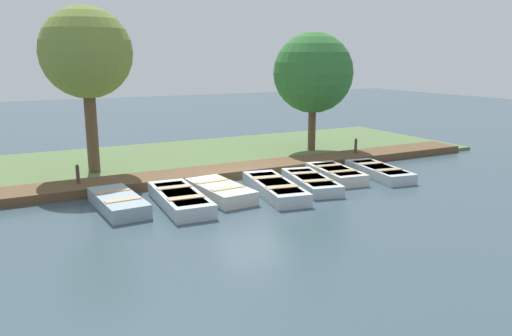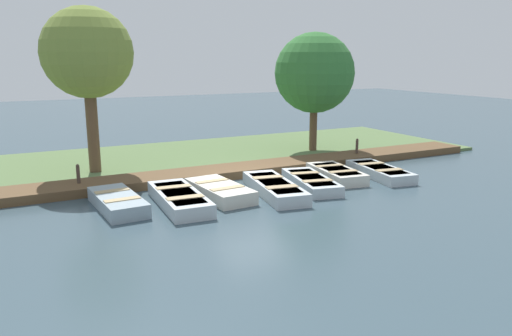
{
  "view_description": "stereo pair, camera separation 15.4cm",
  "coord_description": "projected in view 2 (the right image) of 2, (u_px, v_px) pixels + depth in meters",
  "views": [
    {
      "loc": [
        14.64,
        -7.61,
        4.23
      ],
      "look_at": [
        0.4,
        -0.09,
        0.65
      ],
      "focal_mm": 35.0,
      "sensor_mm": 36.0,
      "label": 1
    },
    {
      "loc": [
        14.71,
        -7.47,
        4.23
      ],
      "look_at": [
        0.4,
        -0.09,
        0.65
      ],
      "focal_mm": 35.0,
      "sensor_mm": 36.0,
      "label": 2
    }
  ],
  "objects": [
    {
      "name": "ground_plane",
      "position": [
        253.0,
        184.0,
        17.03
      ],
      "size": [
        80.0,
        80.0,
        0.0
      ],
      "primitive_type": "plane",
      "color": "#384C56"
    },
    {
      "name": "shore_bank",
      "position": [
        200.0,
        157.0,
        21.35
      ],
      "size": [
        8.0,
        24.0,
        0.13
      ],
      "color": "#567042",
      "rests_on": "ground_plane"
    },
    {
      "name": "dock_walkway",
      "position": [
        234.0,
        171.0,
        18.36
      ],
      "size": [
        1.54,
        21.95,
        0.29
      ],
      "color": "brown",
      "rests_on": "ground_plane"
    },
    {
      "name": "rowboat_0",
      "position": [
        118.0,
        202.0,
        14.21
      ],
      "size": [
        2.83,
        1.22,
        0.42
      ],
      "rotation": [
        0.0,
        0.0,
        0.05
      ],
      "color": "#8C9EA8",
      "rests_on": "ground_plane"
    },
    {
      "name": "rowboat_1",
      "position": [
        179.0,
        199.0,
        14.52
      ],
      "size": [
        3.37,
        1.33,
        0.43
      ],
      "rotation": [
        0.0,
        0.0,
        -0.06
      ],
      "color": "#B2BCC1",
      "rests_on": "ground_plane"
    },
    {
      "name": "rowboat_2",
      "position": [
        220.0,
        191.0,
        15.35
      ],
      "size": [
        2.77,
        1.36,
        0.43
      ],
      "rotation": [
        0.0,
        0.0,
        0.07
      ],
      "color": "beige",
      "rests_on": "ground_plane"
    },
    {
      "name": "rowboat_3",
      "position": [
        274.0,
        188.0,
        15.74
      ],
      "size": [
        3.57,
        1.63,
        0.42
      ],
      "rotation": [
        0.0,
        0.0,
        -0.17
      ],
      "color": "#B2BCC1",
      "rests_on": "ground_plane"
    },
    {
      "name": "rowboat_4",
      "position": [
        311.0,
        182.0,
        16.56
      ],
      "size": [
        3.15,
        1.67,
        0.38
      ],
      "rotation": [
        0.0,
        0.0,
        -0.21
      ],
      "color": "#B2BCC1",
      "rests_on": "ground_plane"
    },
    {
      "name": "rowboat_5",
      "position": [
        336.0,
        174.0,
        17.66
      ],
      "size": [
        2.75,
        1.46,
        0.41
      ],
      "rotation": [
        0.0,
        0.0,
        -0.13
      ],
      "color": "beige",
      "rests_on": "ground_plane"
    },
    {
      "name": "rowboat_6",
      "position": [
        380.0,
        171.0,
        18.05
      ],
      "size": [
        3.17,
        1.5,
        0.39
      ],
      "rotation": [
        0.0,
        0.0,
        -0.14
      ],
      "color": "#B2BCC1",
      "rests_on": "ground_plane"
    },
    {
      "name": "mooring_post_near",
      "position": [
        78.0,
        178.0,
        15.94
      ],
      "size": [
        0.11,
        0.11,
        0.91
      ],
      "color": "#47382D",
      "rests_on": "ground_plane"
    },
    {
      "name": "mooring_post_far",
      "position": [
        357.0,
        149.0,
        20.93
      ],
      "size": [
        0.11,
        0.11,
        0.91
      ],
      "color": "#47382D",
      "rests_on": "ground_plane"
    },
    {
      "name": "park_tree_far_left",
      "position": [
        87.0,
        54.0,
        17.42
      ],
      "size": [
        3.19,
        3.19,
        5.99
      ],
      "color": "brown",
      "rests_on": "ground_plane"
    },
    {
      "name": "park_tree_left",
      "position": [
        315.0,
        73.0,
        21.81
      ],
      "size": [
        3.5,
        3.5,
        5.32
      ],
      "color": "brown",
      "rests_on": "ground_plane"
    }
  ]
}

